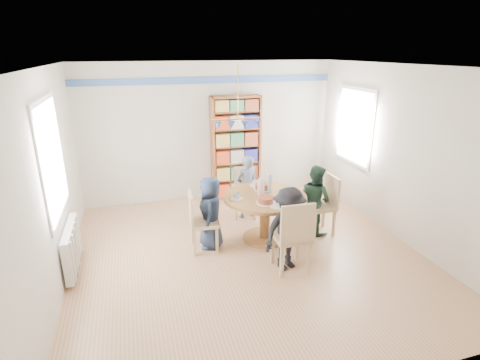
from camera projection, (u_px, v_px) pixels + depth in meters
name	position (u px, v px, depth m)	size (l,w,h in m)	color
ground	(248.00, 255.00, 5.58)	(5.00, 5.00, 0.00)	tan
room_shell	(215.00, 135.00, 5.75)	(5.00, 5.00, 5.00)	white
radiator	(72.00, 247.00, 5.09)	(0.12, 1.00, 0.60)	silver
dining_table	(265.00, 207.00, 5.88)	(1.30, 1.30, 0.75)	brown
chair_left	(199.00, 219.00, 5.58)	(0.44, 0.44, 0.92)	tan
chair_right	(325.00, 202.00, 6.14)	(0.43, 0.43, 0.97)	tan
chair_far	(245.00, 189.00, 6.79)	(0.48, 0.48, 0.90)	tan
chair_near	(293.00, 234.00, 4.97)	(0.48, 0.48, 1.05)	tan
person_left	(211.00, 213.00, 5.64)	(0.55, 0.36, 1.14)	#192337
person_right	(315.00, 199.00, 6.13)	(0.56, 0.44, 1.16)	#183125
person_far	(247.00, 187.00, 6.68)	(0.42, 0.28, 1.16)	gray
person_near	(288.00, 229.00, 5.06)	(0.77, 0.44, 1.20)	black
bookshelf	(236.00, 149.00, 7.49)	(0.98, 0.29, 2.06)	brown
tableware	(263.00, 191.00, 5.81)	(1.11, 1.11, 0.29)	white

